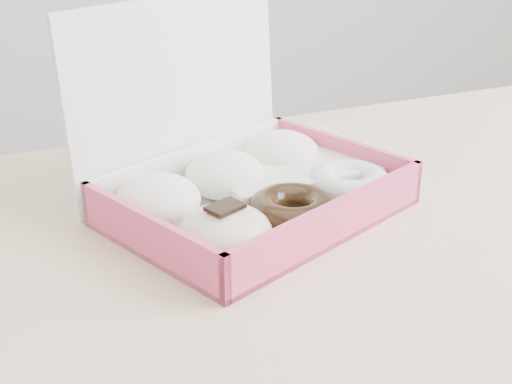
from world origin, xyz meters
name	(u,v)px	position (x,y,z in m)	size (l,w,h in m)	color
table	(421,267)	(0.00, 0.00, 0.67)	(1.20, 0.80, 0.75)	tan
donut_box	(244,181)	(-0.21, 0.09, 0.79)	(0.41, 0.38, 0.24)	white
newspapers	(288,169)	(-0.12, 0.15, 0.77)	(0.22, 0.18, 0.04)	silver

